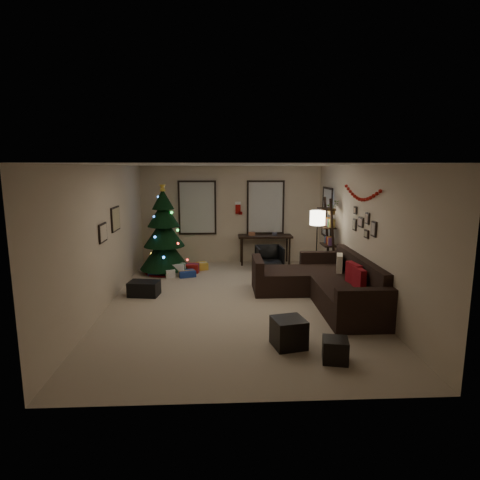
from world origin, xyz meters
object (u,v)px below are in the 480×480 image
at_px(desk, 265,239).
at_px(desk_chair, 269,257).
at_px(sofa, 325,285).
at_px(bookshelf, 329,239).
at_px(christmas_tree, 164,235).

xyz_separation_m(desk, desk_chair, (0.04, -0.65, -0.39)).
bearing_deg(desk_chair, desk, 89.56).
relative_size(sofa, desk_chair, 4.85).
xyz_separation_m(sofa, desk_chair, (-0.84, 2.53, 0.01)).
bearing_deg(bookshelf, desk_chair, 147.04).
relative_size(christmas_tree, bookshelf, 1.19).
bearing_deg(christmas_tree, desk_chair, 4.06).
bearing_deg(christmas_tree, bookshelf, -9.47).
xyz_separation_m(sofa, bookshelf, (0.50, 1.67, 0.64)).
height_order(desk, bookshelf, bookshelf).
bearing_deg(sofa, bookshelf, 73.38).
xyz_separation_m(desk, bookshelf, (1.38, -1.51, 0.24)).
relative_size(desk, desk_chair, 2.33).
distance_m(christmas_tree, desk, 2.80).
height_order(sofa, desk_chair, sofa).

